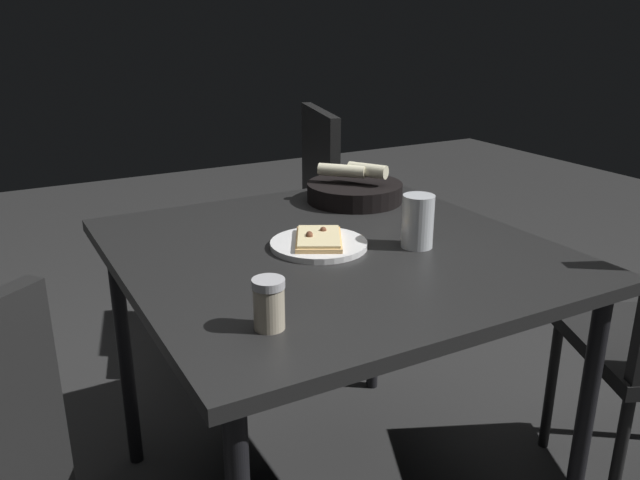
# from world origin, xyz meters

# --- Properties ---
(dining_table) EXTENTS (0.96, 0.99, 0.75)m
(dining_table) POSITION_xyz_m (0.00, 0.00, 0.68)
(dining_table) COLOR black
(dining_table) RESTS_ON ground
(pizza_plate) EXTENTS (0.23, 0.23, 0.04)m
(pizza_plate) POSITION_xyz_m (0.03, -0.01, 0.76)
(pizza_plate) COLOR white
(pizza_plate) RESTS_ON dining_table
(bread_basket) EXTENTS (0.28, 0.28, 0.11)m
(bread_basket) POSITION_xyz_m (-0.25, -0.30, 0.78)
(bread_basket) COLOR black
(bread_basket) RESTS_ON dining_table
(beer_glass) EXTENTS (0.07, 0.07, 0.12)m
(beer_glass) POSITION_xyz_m (-0.17, 0.10, 0.80)
(beer_glass) COLOR silver
(beer_glass) RESTS_ON dining_table
(pepper_shaker) EXTENTS (0.06, 0.06, 0.09)m
(pepper_shaker) POSITION_xyz_m (0.30, 0.31, 0.79)
(pepper_shaker) COLOR #BFB299
(pepper_shaker) RESTS_ON dining_table
(chair_far) EXTENTS (0.53, 0.53, 0.94)m
(chair_far) POSITION_xyz_m (-0.30, -0.83, 0.53)
(chair_far) COLOR black
(chair_far) RESTS_ON ground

